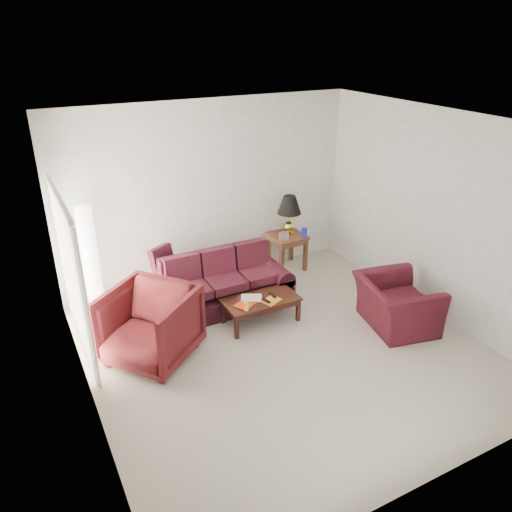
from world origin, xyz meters
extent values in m
plane|color=beige|center=(0.00, 0.00, 0.00)|extent=(5.00, 5.00, 0.00)
cube|color=silver|center=(-2.42, 1.30, 1.08)|extent=(0.10, 2.00, 2.16)
cube|color=black|center=(-0.99, 2.12, 0.68)|extent=(0.46, 0.38, 0.43)
cube|color=silver|center=(1.13, 1.97, 0.72)|extent=(0.16, 0.08, 0.16)
cylinder|color=#1D18A2|center=(1.52, 1.95, 0.72)|extent=(0.12, 0.12, 0.16)
cube|color=silver|center=(1.19, 2.37, 0.72)|extent=(0.19, 0.20, 0.05)
imported|color=#430F12|center=(-1.64, 0.66, 0.49)|extent=(1.50, 1.50, 0.99)
imported|color=#3A0D17|center=(1.72, -0.21, 0.36)|extent=(1.16, 1.27, 0.71)
cube|color=red|center=(-0.24, 0.73, 0.39)|extent=(0.36, 0.33, 0.02)
cube|color=silver|center=(-0.08, 0.85, 0.39)|extent=(0.37, 0.33, 0.02)
cube|color=orange|center=(0.15, 0.65, 0.39)|extent=(0.32, 0.28, 0.01)
cube|color=black|center=(0.06, 0.65, 0.41)|extent=(0.09, 0.17, 0.02)
cube|color=black|center=(0.22, 0.75, 0.41)|extent=(0.05, 0.17, 0.02)
cylinder|color=yellow|center=(-0.29, 0.59, 0.44)|extent=(0.09, 0.09, 0.12)
camera|label=1|loc=(-2.94, -4.78, 4.01)|focal=35.00mm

